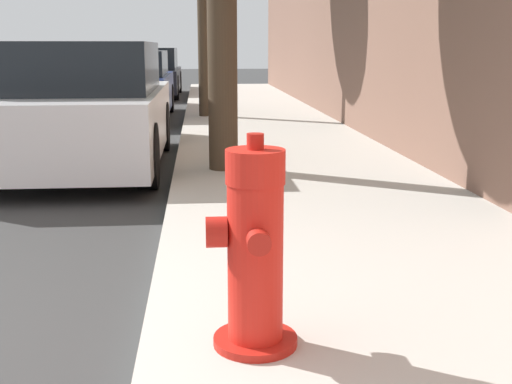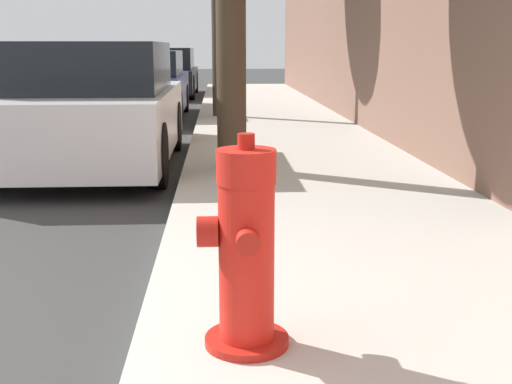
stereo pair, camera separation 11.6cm
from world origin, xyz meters
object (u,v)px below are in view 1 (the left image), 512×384
Objects in this scene: fire_hydrant at (254,252)px; parked_car_far at (147,73)px; parked_car_near at (81,109)px; parked_car_mid at (127,86)px.

fire_hydrant is 16.46m from parked_car_far.
parked_car_near is 0.89× the size of parked_car_far.
parked_car_far reaches higher than fire_hydrant.
parked_car_mid reaches higher than fire_hydrant.
parked_car_near is 5.40m from parked_car_mid.
parked_car_far is (-1.70, 16.37, 0.10)m from fire_hydrant.
parked_car_near is (-1.59, 5.06, 0.14)m from fire_hydrant.
parked_car_far is (-0.11, 11.31, -0.04)m from parked_car_near.
parked_car_far is at bearing 90.55° from parked_car_near.
fire_hydrant is 0.21× the size of parked_car_far.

